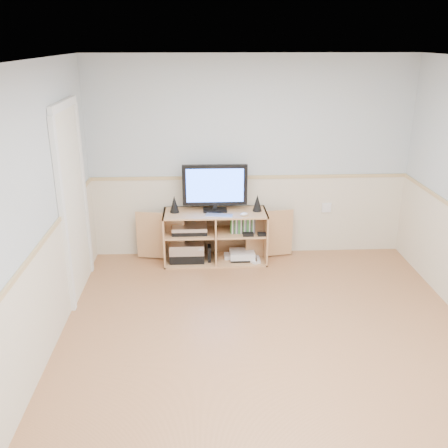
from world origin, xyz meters
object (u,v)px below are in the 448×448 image
(media_cabinet, at_px, (215,234))
(keyboard, at_px, (219,215))
(game_consoles, at_px, (241,255))
(monitor, at_px, (215,186))

(media_cabinet, height_order, keyboard, keyboard)
(media_cabinet, distance_m, game_consoles, 0.42)
(media_cabinet, relative_size, keyboard, 6.09)
(monitor, relative_size, keyboard, 2.42)
(monitor, bearing_deg, game_consoles, -10.50)
(media_cabinet, bearing_deg, monitor, -90.00)
(game_consoles, bearing_deg, monitor, 169.50)
(media_cabinet, bearing_deg, keyboard, -77.32)
(media_cabinet, relative_size, game_consoles, 4.44)
(media_cabinet, xyz_separation_m, monitor, (-0.00, -0.01, 0.63))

